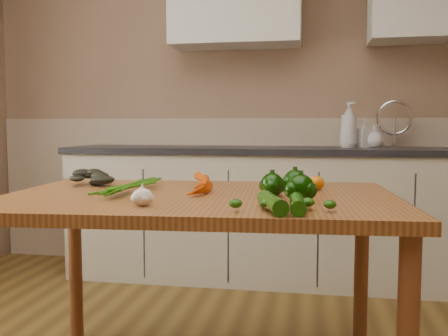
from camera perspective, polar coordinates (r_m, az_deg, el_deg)
room at (r=1.44m, az=-7.98°, el=13.05°), size 4.04×5.04×2.64m
counter_run at (r=3.43m, az=6.17°, el=-5.04°), size 2.84×0.64×1.14m
table at (r=1.89m, az=-2.83°, el=-5.63°), size 1.52×1.03×0.78m
soap_bottle_a at (r=3.44m, az=14.08°, el=4.80°), size 0.16×0.16×0.30m
soap_bottle_b at (r=3.49m, az=15.67°, el=3.85°), size 0.12×0.12×0.19m
soap_bottle_c at (r=3.49m, az=16.84°, el=3.49°), size 0.15×0.15×0.15m
carrot_bunch at (r=1.93m, az=-5.17°, el=-1.75°), size 0.28×0.23×0.07m
leafy_greens at (r=2.23m, az=-14.54°, el=-0.60°), size 0.21×0.19×0.10m
garlic_bulb at (r=1.63m, az=-9.32°, el=-3.29°), size 0.07×0.07×0.06m
pepper_a at (r=1.83m, az=5.52°, el=-1.94°), size 0.08×0.08×0.08m
pepper_b at (r=1.92m, az=8.12°, el=-1.58°), size 0.09×0.09×0.09m
pepper_c at (r=1.70m, az=8.73°, el=-2.31°), size 0.09×0.09×0.09m
tomato_a at (r=1.99m, az=5.76°, el=-1.74°), size 0.07×0.07×0.06m
tomato_b at (r=2.07m, az=5.70°, el=-1.56°), size 0.06×0.06×0.06m
tomato_c at (r=2.02m, az=10.51°, el=-1.72°), size 0.06×0.06×0.06m
zucchini_a at (r=1.51m, az=8.39°, el=-4.07°), size 0.06×0.19×0.05m
zucchini_b at (r=1.51m, az=5.51°, el=-3.98°), size 0.11×0.23×0.05m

